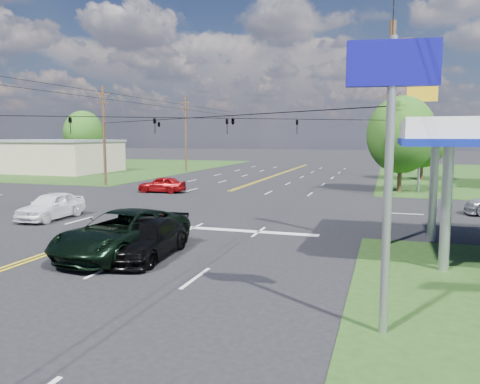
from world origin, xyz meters
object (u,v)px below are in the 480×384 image
(polesign_se, at_px, (391,108))
(tree_far_l, at_px, (83,133))
(pole_left_far, at_px, (186,133))
(pole_nw, at_px, (104,134))
(pole_right_far, at_px, (389,133))
(pole_ne, at_px, (389,134))
(pickup_white, at_px, (51,206))
(suv_black, at_px, (147,239))
(pole_se, at_px, (389,132))
(tree_right_b, at_px, (423,141))
(pickup_dkgreen, at_px, (123,233))
(tree_right_a, at_px, (401,135))
(retail_nw, at_px, (51,157))

(polesign_se, bearing_deg, tree_far_l, 131.60)
(tree_far_l, bearing_deg, pole_left_far, -11.89)
(pole_nw, distance_m, pole_right_far, 32.20)
(pole_ne, relative_size, pickup_white, 2.09)
(pole_left_far, height_order, pickup_white, pole_left_far)
(pole_nw, height_order, suv_black, pole_nw)
(pole_right_far, xyz_separation_m, polesign_se, (0.02, -46.71, 0.19))
(tree_far_l, height_order, pickup_white, tree_far_l)
(pole_right_far, xyz_separation_m, pickup_white, (-18.34, -36.00, -4.40))
(pole_se, distance_m, pole_nw, 31.62)
(pole_ne, distance_m, polesign_se, 27.71)
(tree_right_b, bearing_deg, pole_nw, -153.05)
(pole_nw, relative_size, pickup_dkgreen, 1.49)
(polesign_se, bearing_deg, pickup_dkgreen, 154.70)
(tree_far_l, xyz_separation_m, pickup_white, (26.66, -40.00, -4.42))
(pickup_dkgreen, bearing_deg, suv_black, 6.13)
(pole_right_far, distance_m, tree_right_b, 5.40)
(pole_left_far, distance_m, pole_right_far, 26.00)
(suv_black, bearing_deg, tree_right_a, 65.47)
(pole_ne, relative_size, tree_right_b, 1.34)
(retail_nw, relative_size, pole_right_far, 1.60)
(tree_right_a, xyz_separation_m, pickup_dkgreen, (-11.00, -25.97, -3.98))
(pickup_dkgreen, relative_size, suv_black, 1.27)
(tree_right_b, bearing_deg, pickup_dkgreen, -109.57)
(tree_right_b, bearing_deg, pickup_white, -124.31)
(pole_right_far, bearing_deg, tree_right_a, -86.42)
(suv_black, xyz_separation_m, polesign_se, (8.95, -4.73, 4.63))
(pole_left_far, xyz_separation_m, tree_right_a, (27.00, -16.00, -0.30))
(pole_nw, relative_size, tree_right_b, 1.34)
(pole_left_far, distance_m, pickup_white, 37.07)
(tree_right_b, distance_m, pickup_white, 38.89)
(pole_nw, distance_m, pickup_dkgreen, 28.28)
(retail_nw, relative_size, tree_right_a, 1.96)
(pole_right_far, xyz_separation_m, suv_black, (-8.92, -41.98, -4.44))
(pole_ne, xyz_separation_m, tree_far_l, (-45.00, 23.00, 0.28))
(retail_nw, xyz_separation_m, pickup_white, (24.66, -30.00, -1.23))
(pole_ne, bearing_deg, tree_right_a, 71.57)
(retail_nw, distance_m, pole_right_far, 43.53)
(pole_ne, distance_m, pole_right_far, 19.00)
(pole_left_far, xyz_separation_m, suv_black, (17.08, -41.98, -4.44))
(tree_right_a, bearing_deg, pole_se, -92.73)
(tree_far_l, bearing_deg, pole_se, -42.34)
(retail_nw, height_order, pole_se, pole_se)
(tree_right_b, height_order, suv_black, tree_right_b)
(retail_nw, xyz_separation_m, pole_left_far, (17.00, 6.00, 3.17))
(tree_far_l, relative_size, suv_black, 1.73)
(tree_right_b, xyz_separation_m, polesign_se, (-3.48, -42.71, 1.14))
(pickup_dkgreen, bearing_deg, polesign_se, -18.66)
(pole_left_far, relative_size, tree_right_b, 1.41)
(pole_right_far, bearing_deg, pole_left_far, 180.00)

